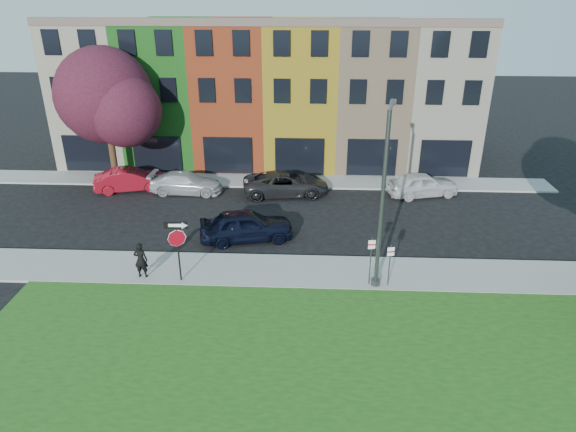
{
  "coord_description": "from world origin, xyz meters",
  "views": [
    {
      "loc": [
        0.8,
        -18.02,
        12.61
      ],
      "look_at": [
        -0.23,
        4.0,
        2.49
      ],
      "focal_mm": 32.0,
      "sensor_mm": 36.0,
      "label": 1
    }
  ],
  "objects_px": {
    "man": "(141,260)",
    "street_lamp": "(383,201)",
    "sedan_near": "(246,225)",
    "stop_sign": "(177,239)"
  },
  "relations": [
    {
      "from": "man",
      "to": "sedan_near",
      "type": "xyz_separation_m",
      "value": [
        4.35,
        4.17,
        -0.15
      ]
    },
    {
      "from": "street_lamp",
      "to": "sedan_near",
      "type": "bearing_deg",
      "value": 158.49
    },
    {
      "from": "sedan_near",
      "to": "street_lamp",
      "type": "bearing_deg",
      "value": -135.81
    },
    {
      "from": "sedan_near",
      "to": "man",
      "type": "bearing_deg",
      "value": 121.15
    },
    {
      "from": "stop_sign",
      "to": "street_lamp",
      "type": "height_order",
      "value": "street_lamp"
    },
    {
      "from": "man",
      "to": "sedan_near",
      "type": "relative_size",
      "value": 0.33
    },
    {
      "from": "man",
      "to": "street_lamp",
      "type": "height_order",
      "value": "street_lamp"
    },
    {
      "from": "man",
      "to": "sedan_near",
      "type": "height_order",
      "value": "man"
    },
    {
      "from": "sedan_near",
      "to": "street_lamp",
      "type": "xyz_separation_m",
      "value": [
        6.41,
        -4.19,
        3.3
      ]
    },
    {
      "from": "stop_sign",
      "to": "man",
      "type": "height_order",
      "value": "stop_sign"
    }
  ]
}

